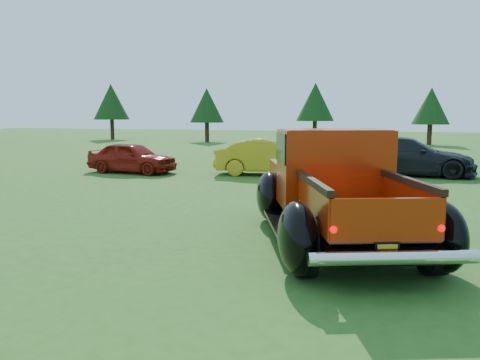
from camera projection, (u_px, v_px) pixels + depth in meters
The scene contains 9 objects.
ground at pixel (242, 228), 9.55m from camera, with size 120.00×120.00×0.00m, color #285719.
tree_far_west at pixel (111, 102), 43.89m from camera, with size 3.33×3.33×5.20m.
tree_west at pixel (207, 105), 40.08m from camera, with size 2.94×2.94×4.60m.
tree_mid_left at pixel (315, 102), 39.30m from camera, with size 3.20×3.20×5.00m.
tree_mid_right at pixel (431, 106), 35.77m from camera, with size 2.82×2.82×4.40m.
pickup_truck at pixel (332, 186), 8.79m from camera, with size 4.03×5.83×2.03m.
show_car_red at pixel (132, 157), 18.66m from camera, with size 1.46×3.62×1.23m, color maroon.
show_car_yellow at pixel (270, 157), 18.03m from camera, with size 1.46×4.19×1.38m, color #BA8F18.
show_car_grey at pixel (406, 156), 17.95m from camera, with size 2.04×5.02×1.46m, color black.
Camera 1 is at (2.72, -8.92, 2.29)m, focal length 35.00 mm.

